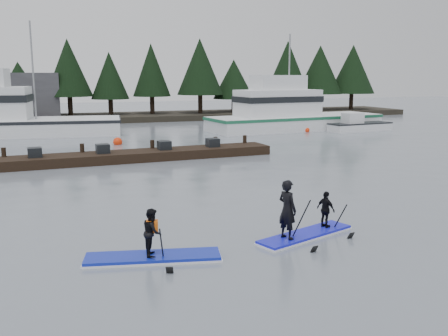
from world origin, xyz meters
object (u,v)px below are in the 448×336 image
object	(u,v)px
paddleboard_solo	(153,245)
fishing_boat_medium	(291,122)
paddleboard_duo	(302,218)
floating_dock	(139,156)

from	to	relation	value
paddleboard_solo	fishing_boat_medium	bearing A→B (deg)	68.92
paddleboard_duo	floating_dock	bearing A→B (deg)	78.41
paddleboard_solo	floating_dock	bearing A→B (deg)	93.54
floating_dock	paddleboard_duo	distance (m)	15.50
floating_dock	paddleboard_duo	xyz separation A→B (m)	(2.02, -15.36, 0.36)
floating_dock	paddleboard_solo	bearing A→B (deg)	-102.01
fishing_boat_medium	floating_dock	bearing A→B (deg)	-149.15
fishing_boat_medium	paddleboard_duo	size ratio (longest dim) A/B	4.77
fishing_boat_medium	paddleboard_duo	world-z (taller)	fishing_boat_medium
fishing_boat_medium	paddleboard_duo	xyz separation A→B (m)	(-13.65, -27.02, -0.05)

